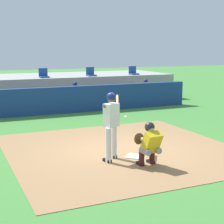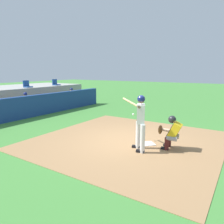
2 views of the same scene
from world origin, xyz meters
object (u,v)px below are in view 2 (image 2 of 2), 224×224
object	(u,v)px
dugout_player_1	(27,103)
dugout_player_2	(73,96)
batter_at_plate	(140,119)
home_plate	(148,144)
stadium_seat_4	(56,84)
stadium_seat_3	(27,85)
catcher_crouched	(171,131)

from	to	relation	value
dugout_player_1	dugout_player_2	distance (m)	3.89
batter_at_plate	dugout_player_1	size ratio (longest dim) A/B	1.39
home_plate	dugout_player_1	size ratio (longest dim) A/B	0.34
stadium_seat_4	home_plate	bearing A→B (deg)	-117.06
dugout_player_2	stadium_seat_3	xyz separation A→B (m)	(-2.35, 2.03, 0.86)
stadium_seat_3	home_plate	bearing A→B (deg)	-104.33
home_plate	batter_at_plate	size ratio (longest dim) A/B	0.24
dugout_player_1	stadium_seat_4	xyz separation A→B (m)	(4.14, 2.03, 0.86)
catcher_crouched	dugout_player_2	xyz separation A→B (m)	(4.98, 8.95, 0.06)
stadium_seat_3	stadium_seat_4	size ratio (longest dim) A/B	1.00
batter_at_plate	catcher_crouched	bearing A→B (deg)	-50.88
dugout_player_1	dugout_player_2	world-z (taller)	same
home_plate	stadium_seat_4	world-z (taller)	stadium_seat_4
batter_at_plate	stadium_seat_3	world-z (taller)	stadium_seat_3
batter_at_plate	stadium_seat_4	distance (m)	11.77
stadium_seat_4	dugout_player_1	bearing A→B (deg)	-153.85
dugout_player_1	stadium_seat_3	world-z (taller)	stadium_seat_3
batter_at_plate	stadium_seat_4	size ratio (longest dim) A/B	3.76
batter_at_plate	stadium_seat_3	xyz separation A→B (m)	(3.28, 10.18, 0.50)
batter_at_plate	catcher_crouched	xyz separation A→B (m)	(0.66, -0.81, -0.43)
catcher_crouched	dugout_player_1	bearing A→B (deg)	83.12
catcher_crouched	stadium_seat_4	distance (m)	12.20
home_plate	dugout_player_1	bearing A→B (deg)	82.61
home_plate	catcher_crouched	xyz separation A→B (m)	(-0.02, -0.81, 0.59)
batter_at_plate	dugout_player_2	size ratio (longest dim) A/B	1.39
batter_at_plate	dugout_player_1	xyz separation A→B (m)	(1.74, 8.14, -0.36)
batter_at_plate	dugout_player_1	world-z (taller)	batter_at_plate
stadium_seat_3	dugout_player_1	bearing A→B (deg)	-127.19
catcher_crouched	stadium_seat_3	xyz separation A→B (m)	(2.62, 10.99, 0.93)
catcher_crouched	dugout_player_1	size ratio (longest dim) A/B	1.38
dugout_player_1	stadium_seat_3	xyz separation A→B (m)	(1.54, 2.03, 0.86)
batter_at_plate	catcher_crouched	world-z (taller)	batter_at_plate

